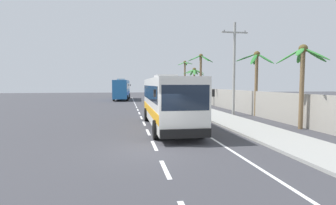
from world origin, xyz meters
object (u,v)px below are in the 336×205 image
at_px(coach_bus_far_lane, 122,89).
at_px(pedestrian_near_kerb, 193,100).
at_px(pedestrian_midwalk, 183,99).
at_px(utility_pole_mid, 234,67).
at_px(palm_second, 185,73).
at_px(palm_fourth, 303,68).
at_px(coach_bus_foreground, 168,100).
at_px(palm_farthest, 201,70).
at_px(palm_nearest, 257,70).
at_px(motorcycle_beside_bus, 178,106).
at_px(palm_third, 194,77).

height_order(coach_bus_far_lane, pedestrian_near_kerb, coach_bus_far_lane).
bearing_deg(pedestrian_midwalk, utility_pole_mid, -93.07).
height_order(pedestrian_midwalk, palm_second, palm_second).
bearing_deg(utility_pole_mid, palm_second, 90.22).
height_order(palm_second, palm_fourth, palm_second).
bearing_deg(palm_fourth, pedestrian_near_kerb, 102.58).
bearing_deg(coach_bus_foreground, coach_bus_far_lane, 96.41).
distance_m(pedestrian_near_kerb, palm_farthest, 5.74).
relative_size(palm_nearest, palm_fourth, 1.08).
height_order(motorcycle_beside_bus, palm_third, palm_third).
distance_m(motorcycle_beside_bus, utility_pole_mid, 7.00).
height_order(coach_bus_far_lane, pedestrian_midwalk, coach_bus_far_lane).
bearing_deg(coach_bus_foreground, pedestrian_midwalk, 73.61).
relative_size(coach_bus_far_lane, motorcycle_beside_bus, 5.87).
relative_size(coach_bus_far_lane, palm_farthest, 1.64).
height_order(utility_pole_mid, palm_farthest, utility_pole_mid).
height_order(palm_nearest, palm_third, palm_nearest).
distance_m(palm_nearest, palm_second, 21.31).
xyz_separation_m(motorcycle_beside_bus, palm_farthest, (4.57, 7.36, 4.20)).
distance_m(pedestrian_near_kerb, palm_fourth, 15.71).
height_order(pedestrian_midwalk, palm_farthest, palm_farthest).
distance_m(pedestrian_midwalk, palm_second, 12.46).
xyz_separation_m(pedestrian_near_kerb, palm_third, (2.27, 8.00, 3.06)).
distance_m(coach_bus_far_lane, pedestrian_near_kerb, 20.99).
bearing_deg(palm_fourth, coach_bus_far_lane, 109.56).
xyz_separation_m(pedestrian_midwalk, utility_pole_mid, (2.95, -8.80, 3.51)).
height_order(pedestrian_midwalk, palm_fourth, palm_fourth).
height_order(motorcycle_beside_bus, palm_fourth, palm_fourth).
distance_m(pedestrian_midwalk, palm_farthest, 5.17).
distance_m(coach_bus_foreground, pedestrian_near_kerb, 13.95).
bearing_deg(coach_bus_far_lane, palm_third, -45.04).
relative_size(motorcycle_beside_bus, palm_third, 0.36).
relative_size(palm_third, palm_fourth, 0.98).
xyz_separation_m(pedestrian_near_kerb, palm_farthest, (2.02, 3.74, 3.85)).
relative_size(palm_nearest, palm_farthest, 0.85).
height_order(coach_bus_foreground, palm_fourth, palm_fourth).
xyz_separation_m(coach_bus_foreground, palm_second, (7.17, 26.17, 2.93)).
bearing_deg(utility_pole_mid, coach_bus_far_lane, 112.53).
relative_size(coach_bus_far_lane, utility_pole_mid, 1.32).
relative_size(coach_bus_far_lane, palm_fourth, 2.09).
xyz_separation_m(motorcycle_beside_bus, palm_nearest, (6.47, -4.35, 3.62)).
xyz_separation_m(coach_bus_foreground, palm_farthest, (7.18, 16.67, 2.98)).
height_order(palm_second, palm_farthest, palm_farthest).
height_order(coach_bus_foreground, pedestrian_near_kerb, coach_bus_foreground).
bearing_deg(coach_bus_foreground, motorcycle_beside_bus, 74.32).
xyz_separation_m(motorcycle_beside_bus, palm_fourth, (5.91, -11.43, 3.32)).
bearing_deg(coach_bus_foreground, palm_nearest, 28.63).
bearing_deg(pedestrian_near_kerb, palm_third, 27.93).
distance_m(coach_bus_foreground, palm_nearest, 10.62).
relative_size(coach_bus_far_lane, palm_third, 2.12).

